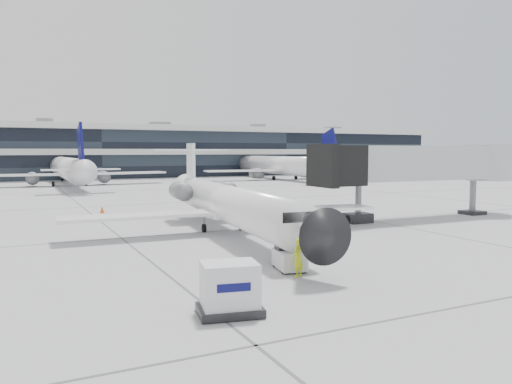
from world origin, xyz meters
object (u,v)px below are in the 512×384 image
ramp_worker (298,257)px  cargo_uld (230,289)px  baggage_tug (289,258)px  regional_jet (227,202)px  jet_bridge (428,164)px

ramp_worker → cargo_uld: 5.96m
baggage_tug → cargo_uld: (-5.16, -4.87, 0.33)m
regional_jet → cargo_uld: bearing=-106.4°
jet_bridge → baggage_tug: 23.11m
regional_jet → cargo_uld: (-6.54, -15.89, -1.27)m
jet_bridge → cargo_uld: (-25.03, -15.96, -3.70)m
jet_bridge → baggage_tug: jet_bridge is taller
regional_jet → jet_bridge: bearing=6.1°
jet_bridge → ramp_worker: size_ratio=11.08×
ramp_worker → baggage_tug: ramp_worker is taller
jet_bridge → regional_jet: bearing=-178.7°
regional_jet → cargo_uld: 17.24m
regional_jet → ramp_worker: size_ratio=15.55×
cargo_uld → jet_bridge: bearing=43.9°
jet_bridge → cargo_uld: jet_bridge is taller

